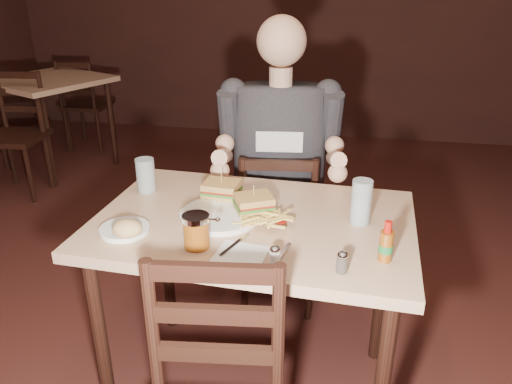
% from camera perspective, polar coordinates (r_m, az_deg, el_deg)
% --- Properties ---
extents(room_shell, '(7.00, 7.00, 7.00)m').
position_cam_1_polar(room_shell, '(1.60, -4.50, 18.05)').
color(room_shell, black).
rests_on(room_shell, ground).
extents(main_table, '(1.13, 0.78, 0.77)m').
position_cam_1_polar(main_table, '(1.79, -0.30, -5.66)').
color(main_table, tan).
rests_on(main_table, ground).
extents(bg_table, '(1.06, 1.06, 0.77)m').
position_cam_1_polar(bg_table, '(4.49, -22.46, 10.82)').
color(bg_table, tan).
rests_on(bg_table, ground).
extents(chair_far, '(0.44, 0.47, 0.83)m').
position_cam_1_polar(chair_far, '(2.44, 2.52, -4.04)').
color(chair_far, black).
rests_on(chair_far, ground).
extents(bg_chair_far, '(0.40, 0.44, 0.84)m').
position_cam_1_polar(bg_chair_far, '(5.00, -18.70, 9.46)').
color(bg_chair_far, black).
rests_on(bg_chair_far, ground).
extents(bg_chair_near, '(0.45, 0.48, 0.89)m').
position_cam_1_polar(bg_chair_near, '(4.11, -25.92, 5.71)').
color(bg_chair_near, black).
rests_on(bg_chair_near, ground).
extents(diner, '(0.61, 0.51, 0.97)m').
position_cam_1_polar(diner, '(2.21, 2.72, 6.88)').
color(diner, '#302F34').
rests_on(diner, chair_far).
extents(dinner_plate, '(0.29, 0.29, 0.02)m').
position_cam_1_polar(dinner_plate, '(1.75, -4.11, -2.78)').
color(dinner_plate, white).
rests_on(dinner_plate, main_table).
extents(sandwich_left, '(0.14, 0.12, 0.11)m').
position_cam_1_polar(sandwich_left, '(1.86, -3.96, 0.95)').
color(sandwich_left, gold).
rests_on(sandwich_left, dinner_plate).
extents(sandwich_right, '(0.16, 0.15, 0.11)m').
position_cam_1_polar(sandwich_right, '(1.74, -0.25, -0.66)').
color(sandwich_right, gold).
rests_on(sandwich_right, dinner_plate).
extents(fries_pile, '(0.23, 0.17, 0.04)m').
position_cam_1_polar(fries_pile, '(1.68, 0.84, -2.88)').
color(fries_pile, '#EAC85E').
rests_on(fries_pile, dinner_plate).
extents(ketchup_dollop, '(0.05, 0.05, 0.01)m').
position_cam_1_polar(ketchup_dollop, '(1.68, 2.82, -3.34)').
color(ketchup_dollop, maroon).
rests_on(ketchup_dollop, dinner_plate).
extents(glass_left, '(0.08, 0.08, 0.13)m').
position_cam_1_polar(glass_left, '(1.98, -12.49, 1.87)').
color(glass_left, silver).
rests_on(glass_left, main_table).
extents(glass_right, '(0.07, 0.07, 0.16)m').
position_cam_1_polar(glass_right, '(1.72, 11.92, -1.13)').
color(glass_right, silver).
rests_on(glass_right, main_table).
extents(hot_sauce, '(0.04, 0.04, 0.13)m').
position_cam_1_polar(hot_sauce, '(1.52, 14.69, -5.47)').
color(hot_sauce, brown).
rests_on(hot_sauce, main_table).
extents(salt_shaker, '(0.03, 0.03, 0.06)m').
position_cam_1_polar(salt_shaker, '(1.46, 2.16, -7.40)').
color(salt_shaker, white).
rests_on(salt_shaker, main_table).
extents(pepper_shaker, '(0.03, 0.03, 0.06)m').
position_cam_1_polar(pepper_shaker, '(1.46, 9.81, -7.97)').
color(pepper_shaker, '#38332D').
rests_on(pepper_shaker, main_table).
extents(syrup_dispenser, '(0.09, 0.09, 0.11)m').
position_cam_1_polar(syrup_dispenser, '(1.56, -6.83, -4.47)').
color(syrup_dispenser, brown).
rests_on(syrup_dispenser, main_table).
extents(napkin, '(0.17, 0.16, 0.00)m').
position_cam_1_polar(napkin, '(1.53, -1.76, -7.15)').
color(napkin, white).
rests_on(napkin, main_table).
extents(knife, '(0.06, 0.20, 0.00)m').
position_cam_1_polar(knife, '(1.50, 2.46, -7.73)').
color(knife, silver).
rests_on(knife, napkin).
extents(fork, '(0.07, 0.16, 0.01)m').
position_cam_1_polar(fork, '(1.57, -2.47, -6.05)').
color(fork, silver).
rests_on(fork, napkin).
extents(side_plate, '(0.17, 0.17, 0.01)m').
position_cam_1_polar(side_plate, '(1.71, -14.78, -4.26)').
color(side_plate, white).
rests_on(side_plate, main_table).
extents(bread_roll, '(0.10, 0.08, 0.06)m').
position_cam_1_polar(bread_roll, '(1.64, -14.51, -4.08)').
color(bread_roll, tan).
rests_on(bread_roll, side_plate).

